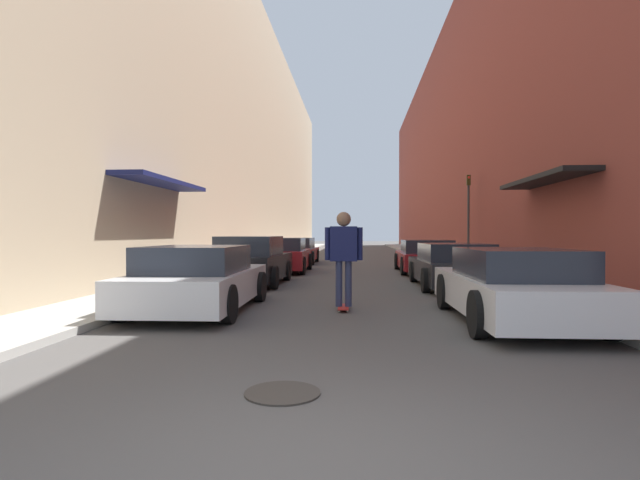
# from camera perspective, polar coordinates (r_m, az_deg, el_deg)

# --- Properties ---
(ground) EXTENTS (135.48, 135.48, 0.00)m
(ground) POSITION_cam_1_polar(r_m,az_deg,el_deg) (27.51, 3.75, -2.32)
(ground) COLOR #4C4947
(curb_strip_left) EXTENTS (1.80, 61.58, 0.12)m
(curb_strip_left) POSITION_cam_1_polar(r_m,az_deg,el_deg) (34.02, -4.11, -1.63)
(curb_strip_left) COLOR #A3A099
(curb_strip_left) RESTS_ON ground
(curb_strip_right) EXTENTS (1.80, 61.58, 0.12)m
(curb_strip_right) POSITION_cam_1_polar(r_m,az_deg,el_deg) (33.95, 11.81, -1.65)
(curb_strip_right) COLOR #A3A099
(curb_strip_right) RESTS_ON ground
(building_row_left) EXTENTS (4.90, 61.58, 15.70)m
(building_row_left) POSITION_cam_1_polar(r_m,az_deg,el_deg) (35.11, -8.90, 11.21)
(building_row_left) COLOR tan
(building_row_left) RESTS_ON ground
(building_row_right) EXTENTS (4.90, 61.58, 14.51)m
(building_row_right) POSITION_cam_1_polar(r_m,az_deg,el_deg) (34.90, 16.64, 10.26)
(building_row_right) COLOR brown
(building_row_right) RESTS_ON ground
(parked_car_left_0) EXTENTS (2.02, 4.32, 1.24)m
(parked_car_left_0) POSITION_cam_1_polar(r_m,az_deg,el_deg) (9.77, -13.75, -4.40)
(parked_car_left_0) COLOR silver
(parked_car_left_0) RESTS_ON ground
(parked_car_left_1) EXTENTS (1.92, 3.99, 1.39)m
(parked_car_left_1) POSITION_cam_1_polar(r_m,az_deg,el_deg) (14.53, -7.89, -2.47)
(parked_car_left_1) COLOR black
(parked_car_left_1) RESTS_ON ground
(parked_car_left_2) EXTENTS (2.05, 4.04, 1.31)m
(parked_car_left_2) POSITION_cam_1_polar(r_m,az_deg,el_deg) (19.13, -4.40, -1.76)
(parked_car_left_2) COLOR maroon
(parked_car_left_2) RESTS_ON ground
(parked_car_left_3) EXTENTS (1.99, 4.61, 1.26)m
(parked_car_left_3) POSITION_cam_1_polar(r_m,az_deg,el_deg) (24.52, -2.75, -1.27)
(parked_car_left_3) COLOR maroon
(parked_car_left_3) RESTS_ON ground
(parked_car_right_0) EXTENTS (1.98, 4.46, 1.22)m
(parked_car_right_0) POSITION_cam_1_polar(r_m,az_deg,el_deg) (8.87, 21.30, -4.95)
(parked_car_right_0) COLOR silver
(parked_car_right_0) RESTS_ON ground
(parked_car_right_1) EXTENTS (2.03, 4.51, 1.20)m
(parked_car_right_1) POSITION_cam_1_polar(r_m,az_deg,el_deg) (14.10, 15.00, -2.89)
(parked_car_right_1) COLOR #232326
(parked_car_right_1) RESTS_ON ground
(parked_car_right_2) EXTENTS (2.09, 4.68, 1.23)m
(parked_car_right_2) POSITION_cam_1_polar(r_m,az_deg,el_deg) (19.23, 11.98, -1.86)
(parked_car_right_2) COLOR maroon
(parked_car_right_2) RESTS_ON ground
(skateboarder) EXTENTS (0.72, 0.78, 1.89)m
(skateboarder) POSITION_cam_1_polar(r_m,az_deg,el_deg) (9.55, 2.72, -1.09)
(skateboarder) COLOR #B2231E
(skateboarder) RESTS_ON ground
(manhole_cover) EXTENTS (0.70, 0.70, 0.02)m
(manhole_cover) POSITION_cam_1_polar(r_m,az_deg,el_deg) (4.80, -4.32, -17.02)
(manhole_cover) COLOR #332D28
(manhole_cover) RESTS_ON ground
(traffic_light) EXTENTS (0.16, 0.22, 3.91)m
(traffic_light) POSITION_cam_1_polar(r_m,az_deg,el_deg) (22.76, 16.60, 3.32)
(traffic_light) COLOR #2D2D2D
(traffic_light) RESTS_ON curb_strip_right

